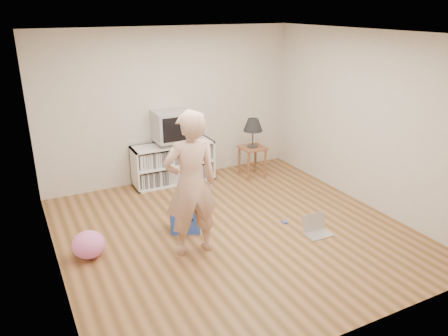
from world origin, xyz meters
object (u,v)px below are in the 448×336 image
plush_pink (89,245)px  media_unit (173,163)px  side_table (252,154)px  table_lamp (253,126)px  dvd_deck (172,142)px  crt_tv (172,126)px  plush_blue (185,217)px  laptop (316,228)px  person (191,184)px

plush_pink → media_unit: bearing=45.3°
side_table → table_lamp: 0.53m
dvd_deck → plush_pink: size_ratio=1.13×
crt_tv → plush_pink: 2.68m
side_table → plush_blue: (-1.84, -1.32, -0.22)m
laptop → person: bearing=169.9°
plush_blue → plush_pink: 1.33m
media_unit → dvd_deck: dvd_deck is taller
dvd_deck → person: size_ratio=0.25×
plush_pink → table_lamp: bearing=24.4°
media_unit → crt_tv: 0.67m
crt_tv → plush_pink: size_ratio=1.51×
side_table → plush_pink: 3.48m
table_lamp → dvd_deck: bearing=164.8°
media_unit → plush_blue: bearing=-105.6°
side_table → person: (-1.97, -1.88, 0.49)m
plush_pink → crt_tv: bearing=45.0°
table_lamp → person: 2.72m
side_table → person: size_ratio=0.30×
media_unit → dvd_deck: 0.39m
dvd_deck → table_lamp: (1.36, -0.37, 0.21)m
person → plush_pink: person is taller
side_table → table_lamp: bearing=180.0°
media_unit → side_table: (1.36, -0.39, 0.07)m
media_unit → table_lamp: table_lamp is taller
laptop → media_unit: bearing=113.7°
plush_blue → table_lamp: bearing=59.7°
crt_tv → plush_pink: bearing=-135.0°
table_lamp → laptop: bearing=-97.7°
laptop → plush_pink: 2.97m
crt_tv → side_table: (1.36, -0.37, -0.60)m
media_unit → laptop: 2.83m
table_lamp → plush_blue: (-1.84, -1.32, -0.74)m
side_table → laptop: size_ratio=1.50×
laptop → plush_blue: (-1.54, 0.90, 0.13)m
media_unit → plush_pink: (-1.80, -1.82, -0.18)m
table_lamp → person: size_ratio=0.28×
crt_tv → plush_pink: crt_tv is taller
side_table → laptop: 2.27m
dvd_deck → plush_blue: size_ratio=0.91×
dvd_deck → side_table: bearing=-15.2°
side_table → person: 2.77m
person → plush_pink: bearing=-16.8°
dvd_deck → table_lamp: bearing=-15.2°
media_unit → laptop: bearing=-67.9°
dvd_deck → person: person is taller
crt_tv → person: bearing=-105.3°
side_table → media_unit: bearing=164.2°
crt_tv → table_lamp: (1.36, -0.37, -0.08)m
dvd_deck → table_lamp: size_ratio=0.87×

